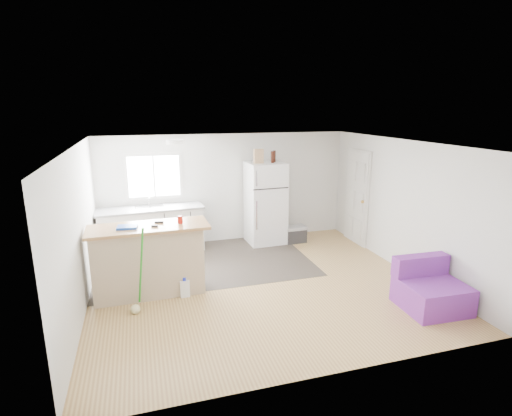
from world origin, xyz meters
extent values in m
cube|color=#9E7242|center=(0.00, 0.00, -0.01)|extent=(5.50, 5.00, 0.01)
cube|color=white|center=(0.00, 0.00, 2.40)|extent=(5.50, 5.00, 0.01)
cube|color=silver|center=(0.00, 2.50, 1.20)|extent=(5.50, 0.01, 2.40)
cube|color=silver|center=(0.00, -2.50, 1.20)|extent=(5.50, 0.01, 2.40)
cube|color=silver|center=(-2.75, 0.00, 1.20)|extent=(0.01, 5.00, 2.40)
cube|color=silver|center=(2.75, 0.00, 1.20)|extent=(0.01, 5.00, 2.40)
cube|color=#312A25|center=(-0.73, 1.25, 0.00)|extent=(4.05, 2.50, 0.00)
cube|color=white|center=(-1.55, 2.49, 1.55)|extent=(1.18, 0.04, 0.98)
cube|color=white|center=(-1.55, 2.47, 1.55)|extent=(1.05, 0.01, 0.85)
cube|color=white|center=(-1.55, 2.46, 1.55)|extent=(0.03, 0.02, 0.85)
cube|color=white|center=(2.72, 1.55, 1.01)|extent=(0.05, 0.82, 2.03)
cube|color=white|center=(2.73, 1.55, 1.02)|extent=(0.03, 0.92, 2.10)
sphere|color=gold|center=(2.67, 1.23, 1.00)|extent=(0.07, 0.07, 0.07)
cylinder|color=white|center=(-1.20, 1.20, 2.36)|extent=(0.30, 0.30, 0.07)
cube|color=white|center=(-1.68, 2.17, 0.46)|extent=(2.12, 0.76, 0.92)
cube|color=gray|center=(-1.68, 2.17, 0.94)|extent=(2.18, 0.81, 0.04)
cube|color=silver|center=(-1.68, 2.14, 0.94)|extent=(0.60, 0.47, 0.06)
cube|color=tan|center=(-1.80, 0.21, 0.55)|extent=(1.72, 0.64, 1.10)
cube|color=#AB6F49|center=(-1.76, 0.21, 1.12)|extent=(1.88, 0.76, 0.05)
cube|color=white|center=(0.79, 2.11, 0.90)|extent=(0.83, 0.77, 1.80)
cube|color=black|center=(0.79, 1.73, 1.30)|extent=(0.79, 0.04, 0.02)
cube|color=silver|center=(0.47, 1.73, 1.53)|extent=(0.03, 0.02, 0.32)
cube|color=silver|center=(0.47, 1.73, 0.74)|extent=(0.03, 0.02, 0.63)
cube|color=#2A2A2C|center=(1.42, 1.90, 0.15)|extent=(0.47, 0.32, 0.31)
cube|color=gray|center=(1.42, 1.90, 0.34)|extent=(0.49, 0.34, 0.06)
cube|color=purple|center=(2.25, -1.53, 0.21)|extent=(0.93, 0.88, 0.42)
cube|color=purple|center=(2.25, -1.22, 0.58)|extent=(0.90, 0.25, 0.32)
cube|color=white|center=(-1.27, -0.08, 0.14)|extent=(0.15, 0.11, 0.27)
cylinder|color=#1925B4|center=(-1.27, -0.08, 0.30)|extent=(0.05, 0.05, 0.05)
cylinder|color=green|center=(-1.91, -0.29, 0.68)|extent=(0.17, 0.33, 1.27)
sphere|color=beige|center=(-2.04, -0.41, 0.06)|extent=(0.15, 0.15, 0.15)
cylinder|color=red|center=(-1.27, 0.21, 1.21)|extent=(0.09, 0.09, 0.12)
cube|color=blue|center=(-2.08, 0.17, 1.17)|extent=(0.32, 0.25, 0.04)
cube|color=black|center=(-1.59, 0.32, 1.16)|extent=(0.15, 0.08, 0.03)
cube|color=black|center=(-1.67, 0.12, 1.16)|extent=(0.11, 0.07, 0.03)
cube|color=tan|center=(0.60, 2.04, 1.95)|extent=(0.20, 0.10, 0.30)
cylinder|color=#37130A|center=(0.90, 2.00, 1.92)|extent=(0.08, 0.08, 0.25)
cylinder|color=#37130A|center=(0.98, 2.12, 1.92)|extent=(0.08, 0.08, 0.25)
camera|label=1|loc=(-1.85, -6.04, 2.97)|focal=28.00mm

